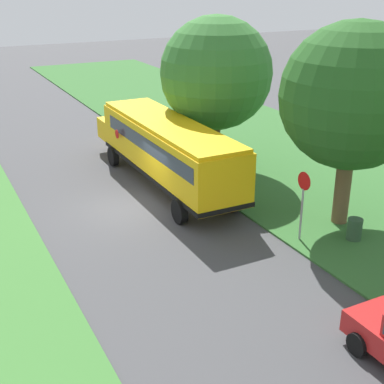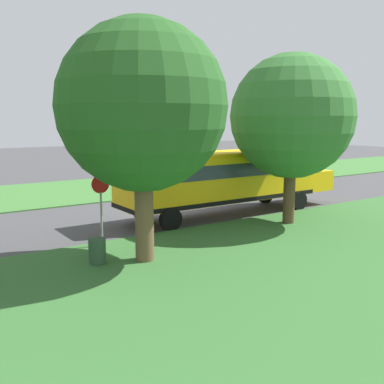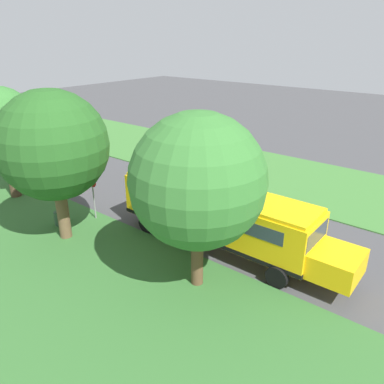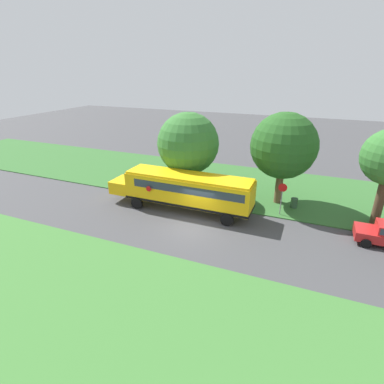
% 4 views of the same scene
% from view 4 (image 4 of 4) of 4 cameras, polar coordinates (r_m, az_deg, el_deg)
% --- Properties ---
extents(ground_plane, '(120.00, 120.00, 0.00)m').
position_cam_4_polar(ground_plane, '(22.56, 0.03, -6.78)').
color(ground_plane, '#424244').
extents(grass_verge, '(12.00, 80.00, 0.08)m').
position_cam_4_polar(grass_verge, '(31.17, 7.04, 1.72)').
color(grass_verge, '#33662D').
rests_on(grass_verge, ground).
extents(grass_far_side, '(10.00, 80.00, 0.07)m').
position_cam_4_polar(grass_far_side, '(16.19, -13.07, -21.12)').
color(grass_far_side, '#3D7533').
rests_on(grass_far_side, ground).
extents(school_bus, '(2.85, 12.42, 3.16)m').
position_cam_4_polar(school_bus, '(24.43, -1.30, 0.62)').
color(school_bus, yellow).
rests_on(school_bus, ground).
extents(oak_tree_beside_bus, '(5.47, 5.47, 7.60)m').
position_cam_4_polar(oak_tree_beside_bus, '(26.68, -0.98, 9.29)').
color(oak_tree_beside_bus, brown).
rests_on(oak_tree_beside_bus, ground).
extents(oak_tree_roadside_mid, '(5.47, 5.47, 7.88)m').
position_cam_4_polar(oak_tree_roadside_mid, '(25.88, 17.37, 8.31)').
color(oak_tree_roadside_mid, brown).
rests_on(oak_tree_roadside_mid, ground).
extents(stop_sign, '(0.08, 0.68, 2.74)m').
position_cam_4_polar(stop_sign, '(24.68, 16.73, -0.63)').
color(stop_sign, gray).
rests_on(stop_sign, ground).
extents(trash_bin, '(0.56, 0.56, 0.90)m').
position_cam_4_polar(trash_bin, '(26.78, 18.85, -2.04)').
color(trash_bin, '#2D4C33').
rests_on(trash_bin, ground).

